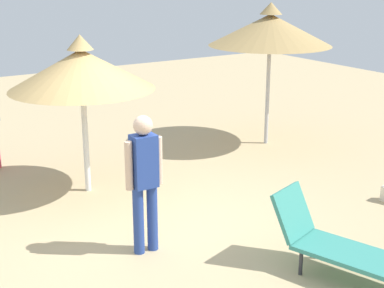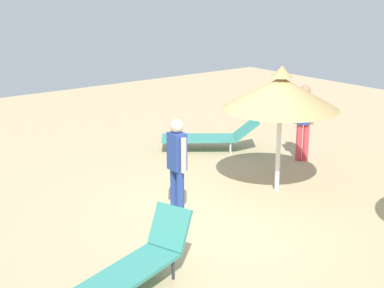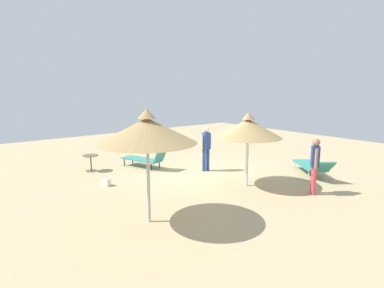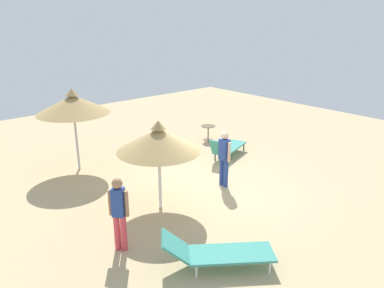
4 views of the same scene
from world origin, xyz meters
name	(u,v)px [view 2 (image 2 of 4)]	position (x,y,z in m)	size (l,w,h in m)	color
ground	(220,216)	(0.00, 0.00, -0.05)	(24.00, 24.00, 0.10)	tan
parasol_umbrella_edge	(281,93)	(0.17, -1.55, 1.88)	(2.14, 2.14, 2.39)	white
lounge_chair_near_left	(212,136)	(2.93, -2.21, 0.36)	(1.89, 2.20, 0.76)	teal
lounge_chair_far_left	(136,263)	(-1.23, 2.47, 0.38)	(1.17, 2.06, 0.88)	teal
person_standing_center	(304,118)	(1.13, -3.33, 0.96)	(0.36, 0.33, 1.69)	#D83F4C
person_standing_far_right	(177,162)	(0.34, 0.67, 0.97)	(0.47, 0.23, 1.69)	navy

